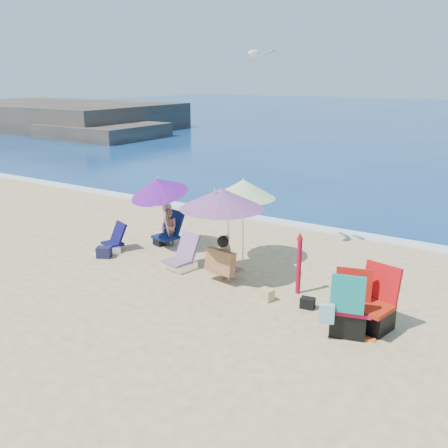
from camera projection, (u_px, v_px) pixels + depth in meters
The scene contains 19 objects.
ground at pixel (209, 294), 9.61m from camera, with size 120.00×120.00×0.00m.
foam at pixel (314, 228), 13.73m from camera, with size 120.00×0.50×0.04m.
headland at pixel (62, 120), 39.45m from camera, with size 20.50×11.50×2.60m.
umbrella_turquoise at pixel (222, 198), 9.82m from camera, with size 2.18×2.18×1.93m.
umbrella_striped at pixel (243, 189), 10.87m from camera, with size 1.52×1.52×1.89m.
umbrella_blue at pixel (158, 186), 11.67m from camera, with size 1.57×1.61×1.87m.
furled_umbrella at pixel (299, 260), 9.48m from camera, with size 0.14×0.14×1.21m.
chair_navy at pixel (111, 244), 11.89m from camera, with size 0.64×0.81×0.66m.
chair_rainbow at pixel (182, 260), 10.85m from camera, with size 0.66×0.80×0.74m.
camp_chair_left at pixel (373, 311), 8.22m from camera, with size 0.75×0.87×1.08m.
camp_chair_right at pixel (349, 312), 8.05m from camera, with size 0.74×0.93×1.07m.
person_center at pixel (224, 259), 10.12m from camera, with size 0.69×0.65×0.97m.
person_left at pixel (169, 226), 12.33m from camera, with size 0.64×0.83×1.01m.
bag_navy_a at pixel (104, 252), 11.51m from camera, with size 0.39×0.35×0.25m.
bag_black_a at pixel (159, 241), 12.35m from camera, with size 0.32×0.26×0.20m.
bag_tan at pixel (266, 295), 9.34m from camera, with size 0.29×0.24×0.22m.
bag_black_b at pixel (308, 303), 9.02m from camera, with size 0.28×0.21×0.19m.
orange_item at pixel (368, 339), 7.95m from camera, with size 0.26×0.16×0.03m.
seagull at pixel (255, 53), 10.40m from camera, with size 0.77×0.59×0.14m.
Camera 1 is at (4.98, -7.30, 4.02)m, focal length 40.46 mm.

